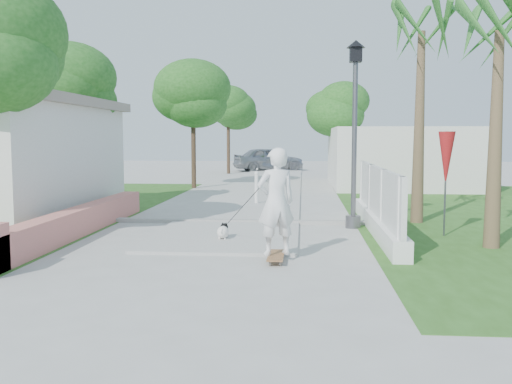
# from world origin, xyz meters

# --- Properties ---
(ground) EXTENTS (90.00, 90.00, 0.00)m
(ground) POSITION_xyz_m (0.00, 0.00, 0.00)
(ground) COLOR #B7B7B2
(ground) RESTS_ON ground
(path_strip) EXTENTS (3.20, 36.00, 0.06)m
(path_strip) POSITION_xyz_m (0.00, 20.00, 0.03)
(path_strip) COLOR #B7B7B2
(path_strip) RESTS_ON ground
(curb) EXTENTS (6.50, 0.25, 0.10)m
(curb) POSITION_xyz_m (0.00, 6.00, 0.05)
(curb) COLOR #999993
(curb) RESTS_ON ground
(grass_left) EXTENTS (8.00, 20.00, 0.01)m
(grass_left) POSITION_xyz_m (-7.00, 8.00, 0.01)
(grass_left) COLOR #2F591C
(grass_left) RESTS_ON ground
(grass_right) EXTENTS (8.00, 20.00, 0.01)m
(grass_right) POSITION_xyz_m (7.00, 8.00, 0.01)
(grass_right) COLOR #2F591C
(grass_right) RESTS_ON ground
(pink_wall) EXTENTS (0.45, 8.20, 0.80)m
(pink_wall) POSITION_xyz_m (-3.30, 3.55, 0.31)
(pink_wall) COLOR #D7746E
(pink_wall) RESTS_ON ground
(lattice_fence) EXTENTS (0.35, 7.00, 1.50)m
(lattice_fence) POSITION_xyz_m (3.40, 5.00, 0.54)
(lattice_fence) COLOR white
(lattice_fence) RESTS_ON ground
(building_right) EXTENTS (6.00, 8.00, 2.60)m
(building_right) POSITION_xyz_m (6.00, 18.00, 1.30)
(building_right) COLOR silver
(building_right) RESTS_ON ground
(street_lamp) EXTENTS (0.44, 0.44, 4.44)m
(street_lamp) POSITION_xyz_m (2.90, 5.50, 2.43)
(street_lamp) COLOR #59595E
(street_lamp) RESTS_ON ground
(bollard) EXTENTS (0.14, 0.14, 1.09)m
(bollard) POSITION_xyz_m (0.20, 10.00, 0.58)
(bollard) COLOR white
(bollard) RESTS_ON ground
(patio_umbrella) EXTENTS (0.36, 0.36, 2.30)m
(patio_umbrella) POSITION_xyz_m (4.80, 4.50, 1.69)
(patio_umbrella) COLOR #59595E
(patio_umbrella) RESTS_ON ground
(tree_left_mid) EXTENTS (3.20, 3.20, 4.85)m
(tree_left_mid) POSITION_xyz_m (-5.48, 8.48, 3.50)
(tree_left_mid) COLOR #4C3826
(tree_left_mid) RESTS_ON ground
(tree_path_left) EXTENTS (3.40, 3.40, 5.23)m
(tree_path_left) POSITION_xyz_m (-2.98, 15.98, 3.82)
(tree_path_left) COLOR #4C3826
(tree_path_left) RESTS_ON ground
(tree_path_right) EXTENTS (3.00, 3.00, 4.79)m
(tree_path_right) POSITION_xyz_m (3.22, 19.98, 3.49)
(tree_path_right) COLOR #4C3826
(tree_path_right) RESTS_ON ground
(tree_path_far) EXTENTS (3.20, 3.20, 5.17)m
(tree_path_far) POSITION_xyz_m (-2.78, 25.98, 3.82)
(tree_path_far) COLOR #4C3826
(tree_path_far) RESTS_ON ground
(palm_far) EXTENTS (1.80, 1.80, 5.30)m
(palm_far) POSITION_xyz_m (4.60, 6.50, 4.48)
(palm_far) COLOR brown
(palm_far) RESTS_ON ground
(palm_near) EXTENTS (1.80, 1.80, 4.70)m
(palm_near) POSITION_xyz_m (5.40, 3.20, 3.95)
(palm_near) COLOR brown
(palm_near) RESTS_ON ground
(skateboarder) EXTENTS (1.60, 2.54, 1.99)m
(skateboarder) POSITION_xyz_m (0.66, 2.44, 0.85)
(skateboarder) COLOR #98663D
(skateboarder) RESTS_ON ground
(dog) EXTENTS (0.25, 0.55, 0.38)m
(dog) POSITION_xyz_m (0.03, 3.51, 0.20)
(dog) COLOR white
(dog) RESTS_ON ground
(parked_car) EXTENTS (4.89, 3.33, 1.55)m
(parked_car) POSITION_xyz_m (-0.55, 29.02, 0.77)
(parked_car) COLOR #B0B4B8
(parked_car) RESTS_ON ground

